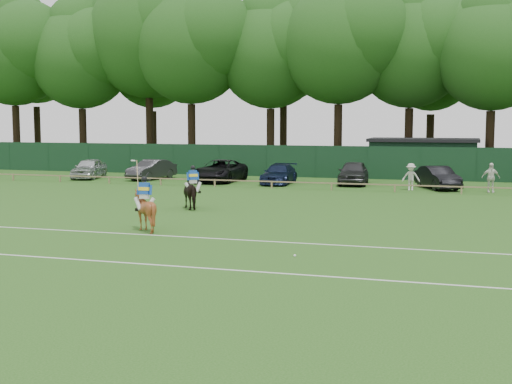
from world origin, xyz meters
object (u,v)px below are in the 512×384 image
at_px(horse_chestnut, 145,211).
at_px(suv_black, 220,171).
at_px(estate_black, 438,178).
at_px(sedan_silver, 89,168).
at_px(hatch_grey, 353,173).
at_px(sedan_navy, 279,174).
at_px(horse_dark, 193,193).
at_px(polo_ball, 295,256).
at_px(utility_shed, 423,158).
at_px(spectator_left, 411,177).
at_px(sedan_grey, 151,170).
at_px(spectator_mid, 491,178).

distance_m(horse_chestnut, suv_black, 22.16).
bearing_deg(suv_black, estate_black, -1.68).
bearing_deg(horse_chestnut, estate_black, -123.66).
relative_size(sedan_silver, estate_black, 1.01).
bearing_deg(hatch_grey, sedan_navy, -172.57).
distance_m(horse_dark, horse_chestnut, 7.06).
xyz_separation_m(estate_black, polo_ball, (-3.65, -24.39, -0.70)).
bearing_deg(utility_shed, suv_black, -148.71).
relative_size(polo_ball, utility_shed, 0.01).
bearing_deg(horse_chestnut, sedan_navy, -96.34).
xyz_separation_m(horse_chestnut, spectator_left, (9.16, 19.55, 0.02)).
bearing_deg(sedan_grey, utility_shed, 34.33).
relative_size(horse_dark, utility_shed, 0.23).
distance_m(sedan_navy, estate_black, 10.85).
distance_m(horse_chestnut, sedan_navy, 21.31).
bearing_deg(spectator_left, horse_dark, -132.06).
relative_size(sedan_silver, spectator_left, 2.62).
bearing_deg(estate_black, sedan_grey, 152.79).
bearing_deg(sedan_navy, horse_chestnut, -92.08).
bearing_deg(sedan_silver, spectator_left, -16.50).
bearing_deg(sedan_grey, suv_black, 9.14).
height_order(hatch_grey, polo_ball, hatch_grey).
bearing_deg(sedan_navy, polo_ball, -76.01).
xyz_separation_m(sedan_grey, suv_black, (5.62, -0.23, 0.05)).
height_order(suv_black, utility_shed, utility_shed).
relative_size(horse_dark, sedan_silver, 0.43).
xyz_separation_m(spectator_left, polo_ball, (-2.03, -22.92, -0.82)).
xyz_separation_m(horse_dark, sedan_silver, (-14.47, 14.33, -0.05)).
relative_size(hatch_grey, spectator_left, 2.79).
xyz_separation_m(suv_black, spectator_left, (13.76, -2.13, 0.07)).
xyz_separation_m(sedan_grey, utility_shed, (19.52, 8.21, 0.79)).
distance_m(sedan_grey, estate_black, 21.02).
bearing_deg(sedan_silver, horse_dark, -56.99).
height_order(sedan_silver, utility_shed, utility_shed).
relative_size(sedan_grey, spectator_left, 2.61).
distance_m(horse_chestnut, sedan_silver, 26.22).
bearing_deg(sedan_silver, sedan_grey, -5.86).
bearing_deg(utility_shed, sedan_silver, -160.30).
distance_m(sedan_silver, sedan_navy, 15.15).
distance_m(estate_black, utility_shed, 9.25).
relative_size(hatch_grey, spectator_mid, 2.60).
distance_m(suv_black, estate_black, 15.39).
relative_size(sedan_grey, suv_black, 0.79).
distance_m(hatch_grey, polo_ball, 25.85).
bearing_deg(hatch_grey, utility_shed, 56.52).
xyz_separation_m(horse_dark, suv_black, (-3.86, 14.66, -0.03)).
bearing_deg(hatch_grey, spectator_left, -39.01).
bearing_deg(estate_black, suv_black, 152.77).
height_order(sedan_silver, estate_black, sedan_silver).
xyz_separation_m(horse_chestnut, hatch_grey, (5.02, 22.39, -0.02)).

